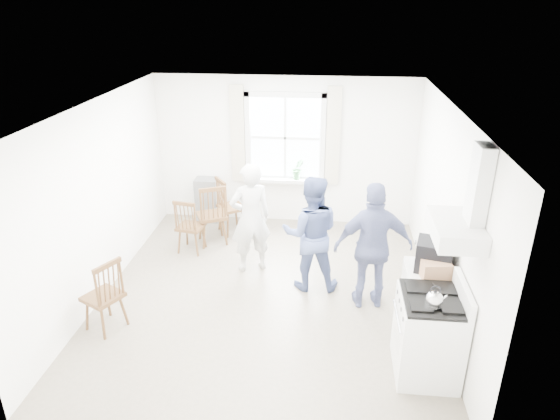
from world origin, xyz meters
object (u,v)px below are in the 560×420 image
object	(u,v)px
windsor_chair_c	(107,289)
person_left	(250,218)
low_cabinet	(424,301)
stereo_stack	(434,255)
gas_stove	(429,335)
person_right	(373,247)
windsor_chair_a	(213,209)
person_mid	(311,234)
windsor_chair_b	(187,221)

from	to	relation	value
windsor_chair_c	person_left	xyz separation A→B (m)	(1.47, 1.67, 0.24)
low_cabinet	stereo_stack	distance (m)	0.63
gas_stove	low_cabinet	distance (m)	0.70
stereo_stack	person_right	distance (m)	0.87
windsor_chair_a	person_mid	size ratio (longest dim) A/B	0.64
low_cabinet	person_left	size ratio (longest dim) A/B	0.54
windsor_chair_a	windsor_chair_b	size ratio (longest dim) A/B	1.15
person_mid	person_right	distance (m)	0.89
gas_stove	person_left	distance (m)	3.04
person_mid	person_right	bearing A→B (deg)	152.31
windsor_chair_b	person_mid	bearing A→B (deg)	-21.45
windsor_chair_c	person_mid	xyz separation A→B (m)	(2.37, 1.28, 0.23)
low_cabinet	stereo_stack	size ratio (longest dim) A/B	1.92
person_left	windsor_chair_a	bearing A→B (deg)	-67.76
windsor_chair_a	person_right	size ratio (longest dim) A/B	0.61
gas_stove	windsor_chair_b	size ratio (longest dim) A/B	1.22
gas_stove	low_cabinet	bearing A→B (deg)	84.32
gas_stove	person_left	world-z (taller)	person_left
stereo_stack	person_right	bearing A→B (deg)	138.74
gas_stove	person_mid	size ratio (longest dim) A/B	0.68
person_right	windsor_chair_a	bearing A→B (deg)	-38.40
stereo_stack	windsor_chair_c	world-z (taller)	stereo_stack
windsor_chair_a	windsor_chair_b	distance (m)	0.47
stereo_stack	windsor_chair_a	size ratio (longest dim) A/B	0.44
low_cabinet	windsor_chair_b	size ratio (longest dim) A/B	0.98
windsor_chair_c	person_mid	bearing A→B (deg)	28.25
stereo_stack	windsor_chair_b	xyz separation A→B (m)	(-3.42, 1.70, -0.52)
stereo_stack	windsor_chair_c	bearing A→B (deg)	-174.82
stereo_stack	person_left	bearing A→B (deg)	150.56
gas_stove	person_left	bearing A→B (deg)	138.04
gas_stove	person_mid	distance (m)	2.13
person_right	windsor_chair_b	bearing A→B (deg)	-29.91
windsor_chair_a	windsor_chair_c	bearing A→B (deg)	-107.40
gas_stove	windsor_chair_a	world-z (taller)	gas_stove
stereo_stack	windsor_chair_b	distance (m)	3.85
gas_stove	stereo_stack	world-z (taller)	stereo_stack
windsor_chair_b	person_right	xyz separation A→B (m)	(2.78, -1.14, 0.30)
stereo_stack	person_mid	xyz separation A→B (m)	(-1.45, 0.93, -0.25)
gas_stove	windsor_chair_c	xyz separation A→B (m)	(-3.72, 0.34, 0.11)
low_cabinet	person_right	distance (m)	0.91
low_cabinet	person_left	bearing A→B (deg)	150.35
windsor_chair_a	person_mid	distance (m)	1.97
gas_stove	windsor_chair_a	distance (m)	4.03
low_cabinet	person_mid	bearing A→B (deg)	146.92
low_cabinet	windsor_chair_b	world-z (taller)	windsor_chair_b
low_cabinet	windsor_chair_a	size ratio (longest dim) A/B	0.85
stereo_stack	low_cabinet	bearing A→B (deg)	166.35
windsor_chair_c	person_left	size ratio (longest dim) A/B	0.58
windsor_chair_b	person_right	distance (m)	3.02
windsor_chair_a	windsor_chair_b	xyz separation A→B (m)	(-0.33, -0.32, -0.08)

